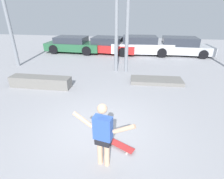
% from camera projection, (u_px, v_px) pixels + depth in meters
% --- Properties ---
extents(ground_plane, '(36.00, 36.00, 0.00)m').
position_uv_depth(ground_plane, '(99.00, 131.00, 5.17)').
color(ground_plane, '#9E9EA3').
extents(skateboarder, '(1.40, 0.36, 1.61)m').
position_uv_depth(skateboarder, '(103.00, 133.00, 3.73)').
color(skateboarder, '#DBAD89').
rests_on(skateboarder, ground_plane).
extents(skateboard, '(0.80, 0.54, 0.08)m').
position_uv_depth(skateboard, '(120.00, 145.00, 4.56)').
color(skateboard, red).
rests_on(skateboard, ground_plane).
extents(grind_box, '(2.79, 0.64, 0.49)m').
position_uv_depth(grind_box, '(41.00, 82.00, 7.97)').
color(grind_box, slate).
rests_on(grind_box, ground_plane).
extents(manual_pad, '(2.52, 1.10, 0.17)m').
position_uv_depth(manual_pad, '(156.00, 81.00, 8.52)').
color(manual_pad, slate).
rests_on(manual_pad, ground_plane).
extents(canopy_support_left, '(6.40, 0.20, 5.86)m').
position_uv_depth(canopy_support_left, '(57.00, 0.00, 8.99)').
color(canopy_support_left, gray).
rests_on(canopy_support_left, ground_plane).
extents(canopy_support_right, '(6.40, 0.20, 5.86)m').
position_uv_depth(canopy_support_right, '(196.00, 0.00, 8.00)').
color(canopy_support_right, gray).
rests_on(canopy_support_right, ground_plane).
extents(parked_car_green, '(4.39, 2.04, 1.23)m').
position_uv_depth(parked_car_green, '(73.00, 45.00, 14.06)').
color(parked_car_green, '#28603D').
rests_on(parked_car_green, ground_plane).
extents(parked_car_red, '(4.22, 2.23, 1.25)m').
position_uv_depth(parked_car_red, '(109.00, 45.00, 13.74)').
color(parked_car_red, red).
rests_on(parked_car_red, ground_plane).
extents(parked_car_white, '(4.68, 2.13, 1.38)m').
position_uv_depth(parked_car_white, '(141.00, 46.00, 13.37)').
color(parked_car_white, white).
rests_on(parked_car_white, ground_plane).
extents(parked_car_silver, '(4.52, 2.01, 1.33)m').
position_uv_depth(parked_car_silver, '(181.00, 47.00, 13.19)').
color(parked_car_silver, '#B7BABF').
rests_on(parked_car_silver, ground_plane).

